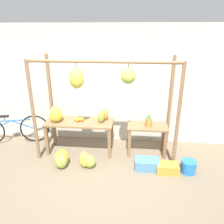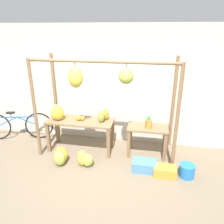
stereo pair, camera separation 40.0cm
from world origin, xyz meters
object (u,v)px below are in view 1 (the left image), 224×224
Objects in this scene: pineapple_cluster at (149,122)px; fruit_crate_white at (147,164)px; banana_pile_ground_right at (87,160)px; papaya_pile at (103,116)px; banana_pile_ground_left at (61,158)px; orange_pile at (79,119)px; blue_bucket at (188,167)px; fruit_crate_purple at (167,168)px; parked_bicycle at (12,129)px; banana_pile_on_table at (55,115)px.

fruit_crate_white is (-0.03, -0.56, -0.70)m from pineapple_cluster.
banana_pile_ground_right is 0.84× the size of fruit_crate_white.
banana_pile_ground_right is 1.15× the size of papaya_pile.
banana_pile_ground_left is 1.76m from fruit_crate_white.
orange_pile reaches higher than blue_bucket.
blue_bucket reaches higher than fruit_crate_white.
orange_pile is 0.45× the size of fruit_crate_white.
fruit_crate_white is 1.37× the size of papaya_pile.
banana_pile_ground_right is at bearing -152.89° from pineapple_cluster.
banana_pile_ground_left is 0.54m from banana_pile_ground_right.
fruit_crate_purple is at bearing -19.03° from orange_pile.
parked_bicycle is (-3.24, 0.76, 0.26)m from fruit_crate_white.
papaya_pile is at bearing 152.92° from fruit_crate_purple.
blue_bucket is at bearing -11.28° from parked_bicycle.
fruit_crate_purple is (0.37, -0.66, -0.71)m from pineapple_cluster.
fruit_crate_white is at bearing -20.56° from orange_pile.
banana_pile_on_table is at bearing 144.54° from banana_pile_ground_right.
pineapple_cluster is 0.17× the size of parked_bicycle.
fruit_crate_purple is (1.91, -0.66, -0.69)m from orange_pile.
papaya_pile reaches higher than pineapple_cluster.
pineapple_cluster reaches higher than fruit_crate_white.
fruit_crate_white reaches higher than fruit_crate_purple.
blue_bucket is at bearing -14.76° from orange_pile.
fruit_crate_purple is (1.37, -0.70, -0.79)m from papaya_pile.
banana_pile_on_table reaches higher than fruit_crate_purple.
fruit_crate_white is (1.22, 0.07, -0.05)m from banana_pile_ground_right.
parked_bicycle reaches higher than fruit_crate_purple.
pineapple_cluster is 3.31m from parked_bicycle.
blue_bucket is (0.81, -0.05, 0.02)m from fruit_crate_white.
fruit_crate_purple is (1.62, -0.02, -0.06)m from banana_pile_ground_right.
blue_bucket is 2.04m from papaya_pile.
banana_pile_on_table reaches higher than orange_pile.
papaya_pile is 0.81× the size of fruit_crate_purple.
blue_bucket is (2.03, 0.03, -0.03)m from banana_pile_ground_right.
banana_pile_ground_left is at bearing -111.84° from orange_pile.
pineapple_cluster is (2.04, 0.07, -0.11)m from banana_pile_on_table.
papaya_pile is at bearing 6.46° from banana_pile_on_table.
fruit_crate_white is 1.11× the size of fruit_crate_purple.
banana_pile_ground_right is at bearing -35.46° from banana_pile_on_table.
banana_pile_on_table is 1.11× the size of papaya_pile.
orange_pile reaches higher than fruit_crate_white.
banana_pile_ground_left is (0.25, -0.54, -0.75)m from banana_pile_on_table.
banana_pile_ground_left is at bearing -28.84° from parked_bicycle.
banana_pile_on_table is at bearing -177.93° from pineapple_cluster.
parked_bicycle is (-3.27, 0.20, -0.43)m from pineapple_cluster.
papaya_pile is (0.79, 0.66, 0.72)m from banana_pile_ground_left.
banana_pile_ground_left is 1.25m from papaya_pile.
banana_pile_on_table is 0.90× the size of fruit_crate_purple.
orange_pile is 1.54m from pineapple_cluster.
pineapple_cluster reaches higher than orange_pile.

